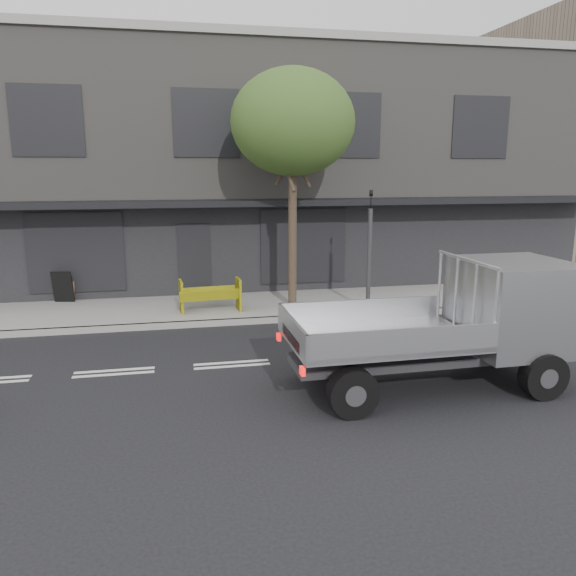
# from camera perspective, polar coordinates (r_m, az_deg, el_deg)

# --- Properties ---
(ground) EXTENTS (80.00, 80.00, 0.00)m
(ground) POSITION_cam_1_polar(r_m,az_deg,el_deg) (12.06, -5.73, -7.75)
(ground) COLOR black
(ground) RESTS_ON ground
(sidewalk) EXTENTS (32.00, 3.20, 0.15)m
(sidewalk) POSITION_cam_1_polar(r_m,az_deg,el_deg) (16.53, -7.41, -2.04)
(sidewalk) COLOR gray
(sidewalk) RESTS_ON ground
(kerb) EXTENTS (32.00, 0.20, 0.15)m
(kerb) POSITION_cam_1_polar(r_m,az_deg,el_deg) (14.98, -6.95, -3.51)
(kerb) COLOR gray
(kerb) RESTS_ON ground
(building_main) EXTENTS (26.00, 10.00, 8.00)m
(building_main) POSITION_cam_1_polar(r_m,az_deg,el_deg) (22.63, -8.94, 11.74)
(building_main) COLOR slate
(building_main) RESTS_ON ground
(street_tree) EXTENTS (3.40, 3.40, 6.74)m
(street_tree) POSITION_cam_1_polar(r_m,az_deg,el_deg) (15.89, 0.48, 16.41)
(street_tree) COLOR #382B21
(street_tree) RESTS_ON ground
(traffic_light_pole) EXTENTS (0.12, 0.12, 3.50)m
(traffic_light_pole) POSITION_cam_1_polar(r_m,az_deg,el_deg) (15.76, 8.24, 3.10)
(traffic_light_pole) COLOR #2D2D30
(traffic_light_pole) RESTS_ON ground
(flatbed_ute) EXTENTS (5.37, 2.30, 2.47)m
(flatbed_ute) POSITION_cam_1_polar(r_m,az_deg,el_deg) (11.34, 19.84, -2.26)
(flatbed_ute) COLOR black
(flatbed_ute) RESTS_ON ground
(construction_barrier) EXTENTS (1.76, 0.84, 0.95)m
(construction_barrier) POSITION_cam_1_polar(r_m,az_deg,el_deg) (15.54, -7.85, -0.87)
(construction_barrier) COLOR #FAF40D
(construction_barrier) RESTS_ON sidewalk
(sandwich_board) EXTENTS (0.67, 0.52, 0.95)m
(sandwich_board) POSITION_cam_1_polar(r_m,az_deg,el_deg) (17.95, -21.92, 0.10)
(sandwich_board) COLOR black
(sandwich_board) RESTS_ON sidewalk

